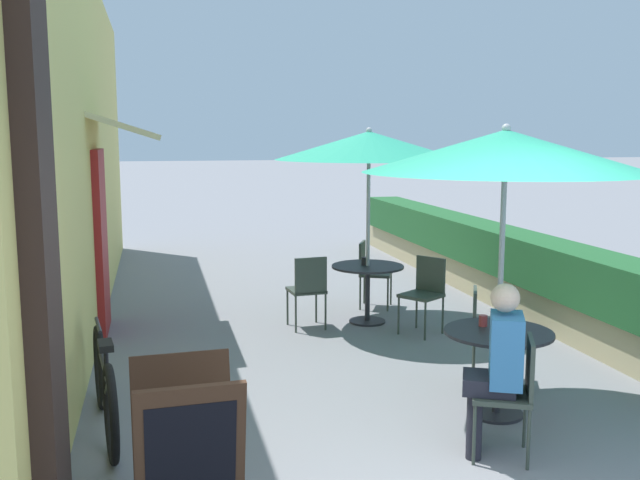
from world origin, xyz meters
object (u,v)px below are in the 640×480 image
object	(u,v)px
seated_patron_near_left	(497,362)
cafe_chair_mid_left	(308,286)
patio_table_near	(498,351)
cafe_chair_mid_right	(425,289)
cafe_chair_near_left	(513,387)
coffee_cup_near	(483,321)
coffee_cup_mid	(364,261)
cafe_chair_mid_back	(370,269)
patio_umbrella_mid	(369,146)
patio_table_mid	(368,279)
bicycle_leaning	(105,387)
menu_board	(187,454)
cafe_chair_near_right	(486,327)
patio_umbrella_near	(506,151)

from	to	relation	value
seated_patron_near_left	cafe_chair_mid_left	size ratio (longest dim) A/B	1.44
patio_table_near	cafe_chair_mid_right	bearing A→B (deg)	82.33
cafe_chair_near_left	seated_patron_near_left	world-z (taller)	seated_patron_near_left
coffee_cup_near	coffee_cup_mid	size ratio (longest dim) A/B	1.00
coffee_cup_mid	cafe_chair_mid_back	bearing A→B (deg)	66.94
coffee_cup_near	patio_umbrella_mid	bearing A→B (deg)	92.49
cafe_chair_near_left	patio_table_mid	bearing A→B (deg)	23.86
patio_table_mid	bicycle_leaning	bearing A→B (deg)	-137.44
cafe_chair_mid_right	menu_board	world-z (taller)	menu_board
cafe_chair_near_right	cafe_chair_mid_right	distance (m)	1.68
cafe_chair_near_left	coffee_cup_mid	bearing A→B (deg)	24.22
patio_umbrella_near	cafe_chair_mid_back	world-z (taller)	patio_umbrella_near
cafe_chair_mid_right	menu_board	distance (m)	4.63
patio_table_near	coffee_cup_near	xyz separation A→B (m)	(-0.06, 0.17, 0.21)
coffee_cup_near	patio_table_near	bearing A→B (deg)	-71.19
cafe_chair_near_right	coffee_cup_near	world-z (taller)	cafe_chair_near_right
coffee_cup_near	cafe_chair_mid_right	size ratio (longest dim) A/B	0.10
cafe_chair_near_right	coffee_cup_mid	size ratio (longest dim) A/B	9.67
patio_umbrella_near	patio_table_mid	xyz separation A→B (m)	(-0.18, 3.01, -1.60)
patio_umbrella_near	coffee_cup_near	distance (m)	1.40
patio_umbrella_near	cafe_chair_mid_right	size ratio (longest dim) A/B	2.70
cafe_chair_mid_right	bicycle_leaning	bearing A→B (deg)	86.43
patio_table_mid	patio_umbrella_mid	xyz separation A→B (m)	(0.00, 0.00, 1.60)
patio_umbrella_near	cafe_chair_mid_back	bearing A→B (deg)	88.78
seated_patron_near_left	patio_table_mid	xyz separation A→B (m)	(0.18, 3.69, -0.15)
patio_umbrella_near	coffee_cup_mid	world-z (taller)	patio_umbrella_near
cafe_chair_near_left	cafe_chair_near_right	xyz separation A→B (m)	(0.52, 1.47, 0.00)
patio_table_mid	patio_umbrella_mid	bearing A→B (deg)	0.00
cafe_chair_near_right	patio_umbrella_mid	world-z (taller)	patio_umbrella_mid
coffee_cup_near	patio_umbrella_mid	size ratio (longest dim) A/B	0.04
cafe_chair_mid_right	menu_board	xyz separation A→B (m)	(-2.85, -3.65, -0.03)
seated_patron_near_left	menu_board	bearing A→B (deg)	129.15
menu_board	patio_umbrella_near	bearing A→B (deg)	22.76
patio_umbrella_mid	menu_board	world-z (taller)	patio_umbrella_mid
patio_table_mid	cafe_chair_mid_right	size ratio (longest dim) A/B	1.00
patio_table_near	patio_umbrella_mid	distance (m)	3.41
patio_table_near	cafe_chair_mid_right	world-z (taller)	cafe_chair_mid_right
cafe_chair_near_right	cafe_chair_mid_left	size ratio (longest dim) A/B	1.00
patio_umbrella_near	menu_board	distance (m)	3.26
coffee_cup_near	patio_umbrella_mid	distance (m)	3.16
cafe_chair_mid_left	menu_board	distance (m)	4.39
patio_umbrella_near	cafe_chair_near_right	world-z (taller)	patio_umbrella_near
cafe_chair_near_left	bicycle_leaning	bearing A→B (deg)	93.93
cafe_chair_near_right	coffee_cup_near	distance (m)	0.69
patio_umbrella_mid	cafe_chair_mid_back	xyz separation A→B (m)	(0.26, 0.73, -1.62)
patio_table_near	cafe_chair_near_left	world-z (taller)	cafe_chair_near_left
patio_table_mid	patio_umbrella_mid	world-z (taller)	patio_umbrella_mid
cafe_chair_mid_right	bicycle_leaning	world-z (taller)	cafe_chair_mid_right
seated_patron_near_left	cafe_chair_mid_left	distance (m)	3.61
patio_umbrella_mid	bicycle_leaning	xyz separation A→B (m)	(-2.89, -2.65, -1.77)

